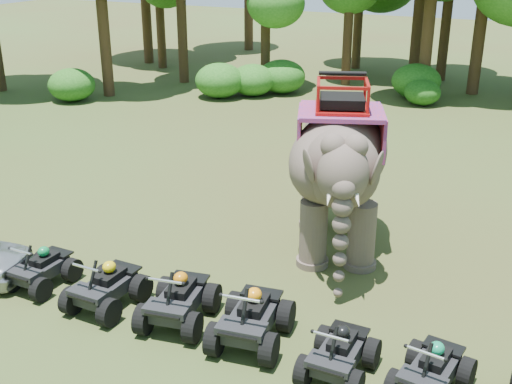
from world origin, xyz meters
TOP-DOWN VIEW (x-y plane):
  - ground at (0.00, 0.00)m, footprint 110.00×110.00m
  - elephant at (1.47, 2.95)m, footprint 3.99×5.76m
  - atv_0 at (-4.01, -1.92)m, footprint 1.18×1.59m
  - atv_1 at (-2.08, -2.01)m, footprint 1.30×1.75m
  - atv_2 at (-0.35, -1.85)m, footprint 1.59×1.99m
  - atv_3 at (1.34, -1.84)m, footprint 1.59×2.03m
  - atv_4 at (3.25, -2.10)m, footprint 1.20×1.63m
  - atv_5 at (4.88, -1.88)m, footprint 1.40×1.77m
  - tree_25 at (-14.44, 14.26)m, footprint 6.00×6.00m
  - tree_26 at (-12.66, 18.65)m, footprint 5.33×5.33m
  - tree_27 at (-8.25, 19.82)m, footprint 4.73×4.73m
  - tree_28 at (-4.38, 21.90)m, footprint 4.64×4.64m
  - tree_29 at (-16.04, 21.68)m, footprint 5.10×5.10m
  - tree_30 at (0.09, 25.31)m, footprint 5.66×5.66m
  - tree_34 at (-5.24, 26.61)m, footprint 5.37×5.37m

SIDE VIEW (x-z plane):
  - ground at x=0.00m, z-range 0.00..0.00m
  - atv_0 at x=-4.01m, z-range 0.00..1.15m
  - atv_5 at x=4.88m, z-range 0.00..1.19m
  - atv_4 at x=3.25m, z-range 0.00..1.20m
  - atv_1 at x=-2.08m, z-range 0.00..1.27m
  - atv_2 at x=-0.35m, z-range 0.00..1.34m
  - atv_3 at x=1.34m, z-range 0.00..1.38m
  - elephant at x=1.47m, z-range 0.00..4.44m
  - tree_28 at x=-4.38m, z-range 0.00..6.62m
  - tree_27 at x=-8.25m, z-range 0.00..6.76m
  - tree_29 at x=-16.04m, z-range 0.00..7.29m
  - tree_26 at x=-12.66m, z-range 0.00..7.62m
  - tree_34 at x=-5.24m, z-range 0.00..7.68m
  - tree_30 at x=0.09m, z-range 0.00..8.09m
  - tree_25 at x=-14.44m, z-range 0.00..8.57m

